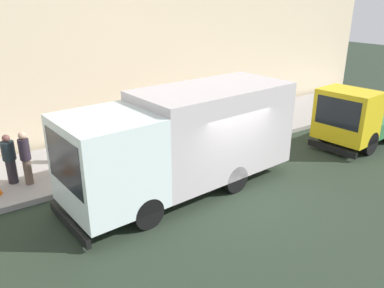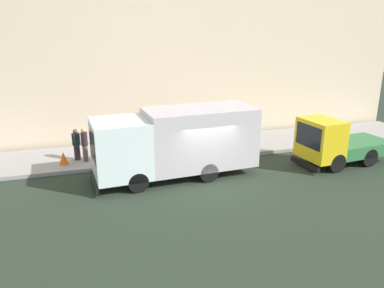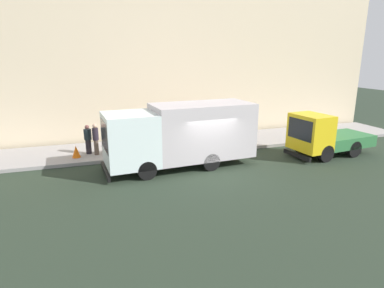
{
  "view_description": "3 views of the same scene",
  "coord_description": "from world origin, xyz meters",
  "px_view_note": "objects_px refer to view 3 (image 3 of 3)",
  "views": [
    {
      "loc": [
        -7.55,
        7.06,
        5.63
      ],
      "look_at": [
        1.28,
        0.96,
        1.48
      ],
      "focal_mm": 35.89,
      "sensor_mm": 36.0,
      "label": 1
    },
    {
      "loc": [
        -14.11,
        5.03,
        6.51
      ],
      "look_at": [
        1.63,
        0.39,
        1.39
      ],
      "focal_mm": 34.97,
      "sensor_mm": 36.0,
      "label": 2
    },
    {
      "loc": [
        -13.41,
        5.45,
        5.34
      ],
      "look_at": [
        1.21,
        0.69,
        1.15
      ],
      "focal_mm": 30.41,
      "sensor_mm": 36.0,
      "label": 3
    }
  ],
  "objects_px": {
    "large_utility_truck": "(181,133)",
    "pedestrian_third": "(88,139)",
    "street_sign_post": "(180,127)",
    "small_flatbed_truck": "(323,137)",
    "traffic_cone_orange": "(76,152)",
    "pedestrian_walking": "(96,138)",
    "pedestrian_standing": "(133,134)"
  },
  "relations": [
    {
      "from": "small_flatbed_truck",
      "to": "pedestrian_standing",
      "type": "relative_size",
      "value": 3.04
    },
    {
      "from": "small_flatbed_truck",
      "to": "pedestrian_walking",
      "type": "xyz_separation_m",
      "value": [
        3.41,
        11.82,
        0.01
      ]
    },
    {
      "from": "small_flatbed_truck",
      "to": "large_utility_truck",
      "type": "bearing_deg",
      "value": 79.0
    },
    {
      "from": "small_flatbed_truck",
      "to": "pedestrian_third",
      "type": "distance_m",
      "value": 12.79
    },
    {
      "from": "small_flatbed_truck",
      "to": "street_sign_post",
      "type": "bearing_deg",
      "value": 63.71
    },
    {
      "from": "pedestrian_third",
      "to": "street_sign_post",
      "type": "xyz_separation_m",
      "value": [
        -1.09,
        -4.87,
        0.56
      ]
    },
    {
      "from": "large_utility_truck",
      "to": "small_flatbed_truck",
      "type": "distance_m",
      "value": 7.92
    },
    {
      "from": "large_utility_truck",
      "to": "pedestrian_walking",
      "type": "xyz_separation_m",
      "value": [
        2.75,
        3.96,
        -0.6
      ]
    },
    {
      "from": "large_utility_truck",
      "to": "pedestrian_standing",
      "type": "distance_m",
      "value": 3.86
    },
    {
      "from": "traffic_cone_orange",
      "to": "street_sign_post",
      "type": "height_order",
      "value": "street_sign_post"
    },
    {
      "from": "small_flatbed_truck",
      "to": "pedestrian_third",
      "type": "bearing_deg",
      "value": 66.64
    },
    {
      "from": "large_utility_truck",
      "to": "street_sign_post",
      "type": "relative_size",
      "value": 3.2
    },
    {
      "from": "small_flatbed_truck",
      "to": "street_sign_post",
      "type": "distance_m",
      "value": 7.85
    },
    {
      "from": "small_flatbed_truck",
      "to": "traffic_cone_orange",
      "type": "distance_m",
      "value": 13.28
    },
    {
      "from": "large_utility_truck",
      "to": "traffic_cone_orange",
      "type": "relative_size",
      "value": 11.9
    },
    {
      "from": "large_utility_truck",
      "to": "pedestrian_third",
      "type": "height_order",
      "value": "large_utility_truck"
    },
    {
      "from": "pedestrian_walking",
      "to": "pedestrian_standing",
      "type": "relative_size",
      "value": 1.05
    },
    {
      "from": "pedestrian_third",
      "to": "street_sign_post",
      "type": "distance_m",
      "value": 5.02
    },
    {
      "from": "small_flatbed_truck",
      "to": "pedestrian_third",
      "type": "height_order",
      "value": "small_flatbed_truck"
    },
    {
      "from": "pedestrian_third",
      "to": "street_sign_post",
      "type": "height_order",
      "value": "street_sign_post"
    },
    {
      "from": "large_utility_truck",
      "to": "traffic_cone_orange",
      "type": "xyz_separation_m",
      "value": [
        2.59,
        4.99,
        -1.2
      ]
    },
    {
      "from": "large_utility_truck",
      "to": "pedestrian_third",
      "type": "distance_m",
      "value": 5.4
    },
    {
      "from": "traffic_cone_orange",
      "to": "small_flatbed_truck",
      "type": "bearing_deg",
      "value": -104.2
    },
    {
      "from": "pedestrian_third",
      "to": "street_sign_post",
      "type": "bearing_deg",
      "value": 145.32
    },
    {
      "from": "large_utility_truck",
      "to": "pedestrian_walking",
      "type": "relative_size",
      "value": 4.38
    },
    {
      "from": "pedestrian_standing",
      "to": "street_sign_post",
      "type": "bearing_deg",
      "value": -94.82
    },
    {
      "from": "pedestrian_walking",
      "to": "large_utility_truck",
      "type": "bearing_deg",
      "value": -160.76
    },
    {
      "from": "pedestrian_standing",
      "to": "traffic_cone_orange",
      "type": "relative_size",
      "value": 2.6
    },
    {
      "from": "pedestrian_standing",
      "to": "pedestrian_third",
      "type": "xyz_separation_m",
      "value": [
        -0.16,
        2.42,
        -0.04
      ]
    },
    {
      "from": "pedestrian_third",
      "to": "traffic_cone_orange",
      "type": "distance_m",
      "value": 0.97
    },
    {
      "from": "large_utility_truck",
      "to": "traffic_cone_orange",
      "type": "bearing_deg",
      "value": 58.51
    },
    {
      "from": "large_utility_truck",
      "to": "pedestrian_standing",
      "type": "relative_size",
      "value": 4.58
    }
  ]
}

